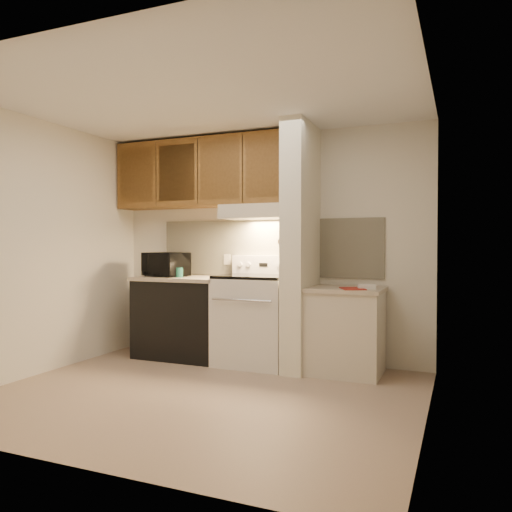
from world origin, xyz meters
The scene contains 50 objects.
floor centered at (0.00, 0.00, 0.00)m, with size 3.60×3.60×0.00m, color tan.
ceiling centered at (0.00, 0.00, 2.50)m, with size 3.60×3.60×0.00m, color white.
wall_back centered at (0.00, 1.50, 1.25)m, with size 3.60×0.02×2.50m, color silver.
wall_left centered at (-1.80, 0.00, 1.25)m, with size 0.02×3.00×2.50m, color silver.
wall_right centered at (1.80, 0.00, 1.25)m, with size 0.02×3.00×2.50m, color silver.
backsplash centered at (0.00, 1.49, 1.24)m, with size 2.60×0.02×0.63m, color beige.
range_body centered at (0.00, 1.16, 0.46)m, with size 0.76×0.65×0.92m, color silver.
oven_window centered at (0.00, 0.84, 0.50)m, with size 0.50×0.01×0.30m, color black.
oven_handle centered at (0.00, 0.80, 0.72)m, with size 0.02×0.02×0.65m, color silver.
cooktop centered at (0.00, 1.16, 0.94)m, with size 0.74×0.64×0.03m, color black.
range_backguard centered at (0.00, 1.44, 1.05)m, with size 0.76×0.08×0.20m, color silver.
range_display centered at (0.00, 1.40, 1.05)m, with size 0.10×0.01×0.04m, color black.
range_knob_left_outer centered at (-0.28, 1.40, 1.05)m, with size 0.05×0.05×0.02m, color silver.
range_knob_left_inner centered at (-0.18, 1.40, 1.05)m, with size 0.05×0.05×0.02m, color silver.
range_knob_right_inner centered at (0.18, 1.40, 1.05)m, with size 0.05×0.05×0.02m, color silver.
range_knob_right_outer centered at (0.28, 1.40, 1.05)m, with size 0.05×0.05×0.02m, color silver.
dishwasher_front centered at (-0.88, 1.17, 0.43)m, with size 1.00×0.63×0.87m, color black.
left_countertop centered at (-0.88, 1.17, 0.89)m, with size 1.04×0.67×0.04m, color #B7A78F.
spoon_rest centered at (-0.48, 1.36, 0.92)m, with size 0.24×0.08×0.02m, color black.
teal_jar centered at (-0.88, 1.06, 0.96)m, with size 0.10×0.10×0.11m, color #1C5B4B.
outlet centered at (-0.48, 1.48, 1.10)m, with size 0.08×0.01×0.12m, color beige.
microwave centered at (-1.10, 1.15, 1.05)m, with size 0.49×0.33×0.27m, color black.
partition_pillar centered at (0.51, 1.15, 1.25)m, with size 0.22×0.70×2.50m, color #F0E8CD.
pillar_trim centered at (0.39, 1.15, 1.30)m, with size 0.01×0.70×0.04m, color brown.
knife_strip centered at (0.39, 1.10, 1.32)m, with size 0.02×0.42×0.04m, color black.
knife_blade_a centered at (0.38, 0.93, 1.22)m, with size 0.01×0.04×0.16m, color silver.
knife_handle_a centered at (0.38, 0.93, 1.37)m, with size 0.02×0.02×0.10m, color black.
knife_blade_b centered at (0.38, 1.03, 1.21)m, with size 0.01×0.04×0.18m, color silver.
knife_handle_b centered at (0.38, 1.02, 1.37)m, with size 0.02×0.02×0.10m, color black.
knife_blade_c centered at (0.38, 1.11, 1.20)m, with size 0.01×0.04×0.20m, color silver.
knife_handle_c centered at (0.38, 1.11, 1.37)m, with size 0.02×0.02×0.10m, color black.
knife_blade_d centered at (0.38, 1.17, 1.22)m, with size 0.01×0.04×0.16m, color silver.
knife_handle_d centered at (0.38, 1.19, 1.37)m, with size 0.02×0.02×0.10m, color black.
knife_blade_e centered at (0.38, 1.26, 1.21)m, with size 0.01×0.04×0.18m, color silver.
knife_handle_e centered at (0.38, 1.27, 1.37)m, with size 0.02×0.02×0.10m, color black.
oven_mitt centered at (0.38, 1.32, 1.20)m, with size 0.03×0.11×0.26m, color gray.
right_cab_base centered at (0.97, 1.15, 0.40)m, with size 0.70×0.60×0.81m, color beige.
right_countertop centered at (0.97, 1.15, 0.83)m, with size 0.74×0.64×0.04m, color #B7A78F.
red_folder centered at (1.07, 1.00, 0.85)m, with size 0.21×0.28×0.01m, color maroon.
white_box centered at (1.19, 1.07, 0.87)m, with size 0.16×0.11×0.04m, color white.
range_hood centered at (0.00, 1.28, 1.62)m, with size 0.78×0.44×0.15m, color beige.
hood_lip centered at (0.00, 1.07, 1.58)m, with size 0.78×0.04×0.06m, color beige.
upper_cabinets centered at (-0.69, 1.32, 2.08)m, with size 2.18×0.33×0.77m, color brown.
cab_door_a centered at (-1.51, 1.17, 2.08)m, with size 0.46×0.01×0.63m, color brown.
cab_gap_a centered at (-1.23, 1.16, 2.08)m, with size 0.01×0.01×0.73m, color black.
cab_door_b centered at (-0.96, 1.17, 2.08)m, with size 0.46×0.01×0.63m, color brown.
cab_gap_b centered at (-0.69, 1.16, 2.08)m, with size 0.01×0.01×0.73m, color black.
cab_door_c centered at (-0.42, 1.17, 2.08)m, with size 0.46×0.01×0.63m, color brown.
cab_gap_c centered at (-0.14, 1.16, 2.08)m, with size 0.01×0.01×0.73m, color black.
cab_door_d centered at (0.13, 1.17, 2.08)m, with size 0.46×0.01×0.63m, color brown.
Camera 1 is at (2.03, -3.71, 1.27)m, focal length 35.00 mm.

